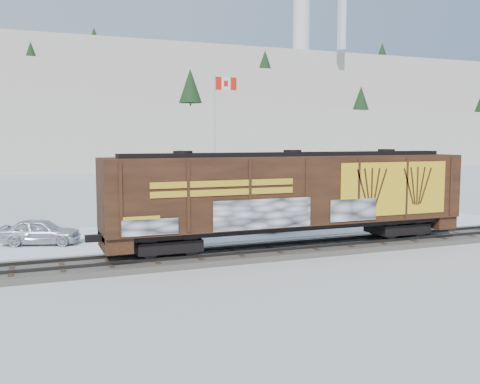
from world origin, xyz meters
name	(u,v)px	position (x,y,z in m)	size (l,w,h in m)	color
ground	(271,254)	(0.00, 0.00, 0.00)	(500.00, 500.00, 0.00)	white
rail_track	(271,251)	(0.00, 0.00, 0.15)	(50.00, 3.40, 0.43)	#59544C
parking_strip	(221,230)	(0.00, 7.50, 0.01)	(40.00, 8.00, 0.03)	white
hillside	(69,109)	(-0.05, 139.79, 14.37)	(360.00, 110.00, 93.00)	white
hopper_railcar	(292,193)	(1.16, -0.01, 3.03)	(18.90, 3.06, 4.66)	black
flagpole	(216,162)	(2.51, 15.82, 3.92)	(2.30, 0.90, 10.76)	silver
car_silver	(41,231)	(-10.73, 6.62, 0.75)	(1.69, 4.20, 1.43)	silver
car_white	(285,218)	(3.78, 6.10, 0.77)	(1.56, 4.47, 1.47)	white
car_dark	(284,217)	(4.36, 7.39, 0.64)	(1.72, 4.23, 1.23)	black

